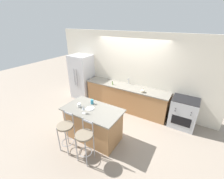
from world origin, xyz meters
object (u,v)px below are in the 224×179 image
Objects in this scene: coffee_mug at (79,105)px; soap_bottle at (112,83)px; pumpkin_decoration at (143,91)px; tumbler_cup at (92,102)px; bar_stool_near at (66,130)px; bar_stool_far at (85,139)px; wine_glass at (83,108)px; refrigerator at (82,77)px; dinner_plate at (90,108)px; oven_range at (183,113)px.

coffee_mug is 1.80m from soap_bottle.
tumbler_cup is at bearing -122.91° from pumpkin_decoration.
bar_stool_near is 8.40× the size of tumbler_cup.
wine_glass is at bearing 130.24° from bar_stool_far.
soap_bottle is at bearing -3.18° from refrigerator.
refrigerator reaches higher than soap_bottle.
tumbler_cup is (0.19, 0.31, 0.01)m from coffee_mug.
refrigerator is 1.67× the size of bar_stool_near.
wine_glass is at bearing -77.36° from tumbler_cup.
bar_stool_near is 4.82× the size of dinner_plate.
coffee_mug is (1.56, -1.88, 0.09)m from refrigerator.
soap_bottle is (-1.17, 0.05, 0.00)m from pumpkin_decoration.
oven_range is 7.17× the size of coffee_mug.
bar_stool_near is at bearing -132.68° from oven_range.
oven_range is at bearing 44.98° from wine_glass.
oven_range is 2.78m from tumbler_cup.
pumpkin_decoration reaches higher than oven_range.
soap_bottle reaches higher than coffee_mug.
dinner_plate is 1.76m from soap_bottle.
oven_range is 2.49m from soap_bottle.
oven_range is 3.42m from bar_stool_near.
bar_stool_near is at bearing 179.35° from bar_stool_far.
dinner_plate is at bearing 70.82° from bar_stool_near.
refrigerator is 3.97m from oven_range.
pumpkin_decoration is 1.17m from soap_bottle.
refrigerator is 13.36× the size of pumpkin_decoration.
wine_glass is at bearing -113.40° from pumpkin_decoration.
wine_glass is 0.49m from tumbler_cup.
tumbler_cup is at bearing 102.64° from wine_glass.
refrigerator is 3.34m from bar_stool_far.
bar_stool_far is (0.59, -0.01, 0.00)m from bar_stool_near.
pumpkin_decoration is at bearing 78.85° from bar_stool_far.
oven_range is at bearing 38.96° from coffee_mug.
bar_stool_near is 0.77m from dinner_plate.
bar_stool_far is at bearing -73.50° from soap_bottle.
coffee_mug is at bearing -121.15° from tumbler_cup.
bar_stool_far is (2.22, -2.48, -0.28)m from refrigerator.
coffee_mug reaches higher than oven_range.
wine_glass is (-0.37, 0.43, 0.47)m from bar_stool_far.
wine_glass is 0.35m from coffee_mug.
tumbler_cup is (-0.11, 0.23, 0.05)m from dinner_plate.
bar_stool_far is 2.52m from soap_bottle.
wine_glass reaches higher than bar_stool_far.
dinner_plate is at bearing 89.25° from wine_glass.
wine_glass is at bearing 61.80° from bar_stool_near.
dinner_plate is at bearing 14.44° from coffee_mug.
refrigerator is at bearing -179.35° from oven_range.
oven_range is at bearing 55.62° from bar_stool_far.
refrigerator reaches higher than wine_glass.
refrigerator is 13.40× the size of soap_bottle.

